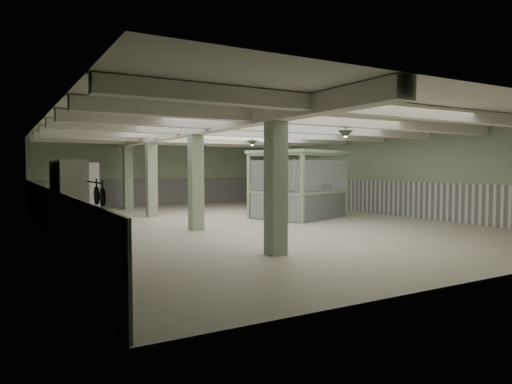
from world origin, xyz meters
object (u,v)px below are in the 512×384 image
prep_counter (83,236)px  filing_cabinet (325,199)px  walkin_cooler (69,201)px  guard_booth (298,173)px

prep_counter → filing_cabinet: (11.10, 4.87, 0.22)m
prep_counter → walkin_cooler: (-0.08, 1.63, 0.73)m
prep_counter → guard_booth: guard_booth is taller
walkin_cooler → filing_cabinet: bearing=16.2°
prep_counter → filing_cabinet: filing_cabinet is taller
prep_counter → guard_booth: size_ratio=1.14×
prep_counter → filing_cabinet: size_ratio=3.53×
guard_booth → walkin_cooler: bearing=176.4°
walkin_cooler → guard_booth: (9.32, 2.67, 0.68)m
guard_booth → filing_cabinet: (1.86, 0.57, -1.18)m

